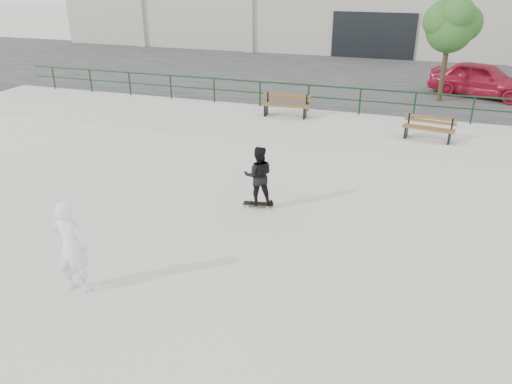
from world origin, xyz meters
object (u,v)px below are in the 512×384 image
(tree, at_px, (451,24))
(standing_skater, at_px, (258,176))
(red_car, at_px, (482,79))
(skateboard, at_px, (258,204))
(seated_skater, at_px, (72,247))
(bench_left, at_px, (286,105))
(bench_right, at_px, (429,129))

(tree, relative_size, standing_skater, 2.68)
(red_car, bearing_deg, skateboard, 173.97)
(seated_skater, bearing_deg, standing_skater, -118.67)
(bench_left, xyz_separation_m, seated_skater, (-1.06, -11.37, 0.04))
(bench_left, distance_m, skateboard, 6.95)
(bench_left, height_order, red_car, red_car)
(bench_left, relative_size, standing_skater, 1.18)
(red_car, distance_m, standing_skater, 13.94)
(tree, height_order, skateboard, tree)
(bench_left, bearing_deg, tree, 34.78)
(bench_right, distance_m, skateboard, 6.91)
(skateboard, distance_m, seated_skater, 5.13)
(bench_left, distance_m, red_car, 9.23)
(standing_skater, bearing_deg, red_car, -133.53)
(bench_left, xyz_separation_m, skateboard, (1.12, -6.81, -0.84))
(red_car, relative_size, standing_skater, 2.78)
(bench_right, height_order, tree, tree)
(standing_skater, bearing_deg, bench_left, -98.14)
(bench_left, relative_size, seated_skater, 0.97)
(bench_left, height_order, skateboard, bench_left)
(bench_left, bearing_deg, seated_skater, -98.38)
(tree, xyz_separation_m, seated_skater, (-6.66, -15.71, -2.67))
(skateboard, distance_m, standing_skater, 0.80)
(bench_right, xyz_separation_m, red_car, (2.07, 6.98, 0.36))
(standing_skater, bearing_deg, skateboard, 72.51)
(skateboard, bearing_deg, seated_skater, -125.71)
(skateboard, height_order, standing_skater, standing_skater)
(tree, xyz_separation_m, red_car, (1.64, 1.37, -2.38))
(bench_right, bearing_deg, red_car, 82.22)
(bench_left, xyz_separation_m, tree, (5.59, 4.34, 2.71))
(bench_right, bearing_deg, tree, 94.41)
(red_car, height_order, skateboard, red_car)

